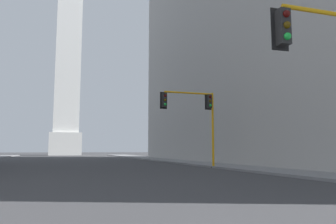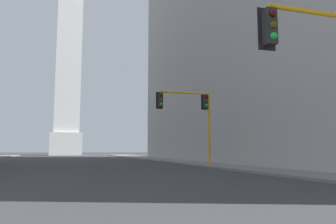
# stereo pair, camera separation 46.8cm
# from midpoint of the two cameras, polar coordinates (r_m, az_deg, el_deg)

# --- Properties ---
(sidewalk_right) EXTENTS (5.00, 110.12, 0.15)m
(sidewalk_right) POSITION_cam_midpoint_polar(r_m,az_deg,el_deg) (37.52, 3.50, -8.65)
(sidewalk_right) COLOR slate
(sidewalk_right) RESTS_ON ground_plane
(obelisk) EXTENTS (8.31, 8.31, 80.11)m
(obelisk) POSITION_cam_midpoint_polar(r_m,az_deg,el_deg) (100.82, -16.85, 15.29)
(obelisk) COLOR silver
(obelisk) RESTS_ON ground_plane
(traffic_light_mid_right) EXTENTS (4.58, 0.52, 6.01)m
(traffic_light_mid_right) POSITION_cam_midpoint_polar(r_m,az_deg,el_deg) (26.07, 4.38, 0.35)
(traffic_light_mid_right) COLOR orange
(traffic_light_mid_right) RESTS_ON ground_plane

